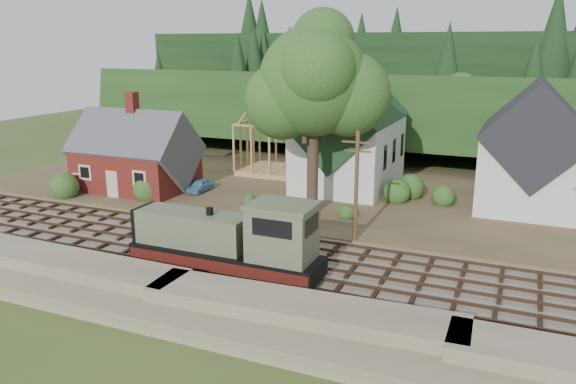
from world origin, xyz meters
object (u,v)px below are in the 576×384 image
at_px(car_blue, 200,186).
at_px(car_green, 96,176).
at_px(patio_set, 82,171).
at_px(locomotive, 232,243).

relative_size(car_blue, car_green, 1.01).
distance_m(car_green, patio_set, 4.02).
relative_size(locomotive, car_blue, 3.57).
relative_size(locomotive, patio_set, 5.38).
relative_size(locomotive, car_green, 3.60).
bearing_deg(car_blue, patio_set, -159.03).
bearing_deg(car_green, car_blue, -84.52).
xyz_separation_m(car_green, patio_set, (1.56, -3.46, 1.33)).
bearing_deg(patio_set, car_blue, 21.68).
bearing_deg(patio_set, car_green, 114.24).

